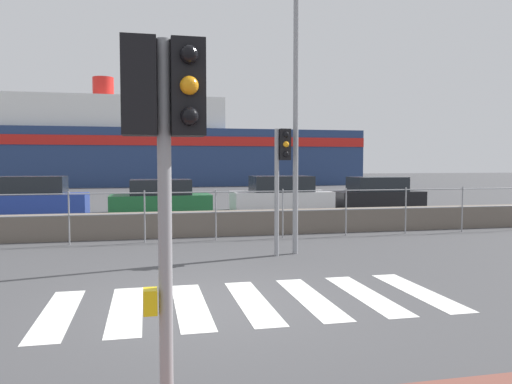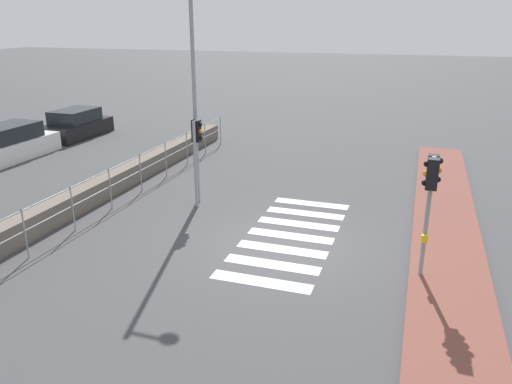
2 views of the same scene
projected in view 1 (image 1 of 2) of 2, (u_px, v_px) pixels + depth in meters
The scene contains 12 objects.
ground_plane at pixel (209, 304), 7.20m from camera, with size 160.00×160.00×0.00m, color #424244.
crosswalk at pixel (252, 302), 7.34m from camera, with size 5.85×2.40×0.01m.
seawall at pixel (179, 224), 13.82m from camera, with size 22.41×0.55×0.68m.
harbor_fence at pixel (181, 208), 12.94m from camera, with size 20.21×0.04×1.34m.
traffic_light_near at pixel (164, 130), 3.54m from camera, with size 0.58×0.41×2.92m.
traffic_light_far at pixel (282, 163), 10.85m from camera, with size 0.34×0.32×2.78m.
streetlamp at pixel (299, 73), 10.81m from camera, with size 0.32×1.11×6.51m.
ferry_boat at pixel (145, 149), 44.58m from camera, with size 36.83×7.43×9.46m.
parked_car_blue at pixel (33, 199), 19.25m from camera, with size 4.03×1.74×1.52m.
parked_car_green at pixel (161, 199), 20.30m from camera, with size 4.02×1.89×1.36m.
parked_car_white at pixel (281, 196), 21.39m from camera, with size 4.24×1.82×1.47m.
parked_car_black at pixel (377, 195), 22.35m from camera, with size 3.89×1.84×1.41m.
Camera 1 is at (-0.87, -7.07, 2.05)m, focal length 35.00 mm.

